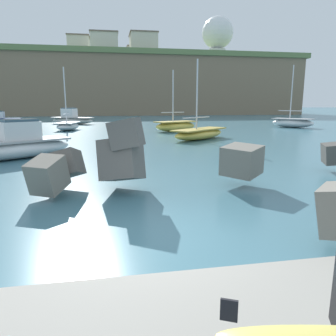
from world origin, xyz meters
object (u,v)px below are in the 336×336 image
(boat_near_centre, at_px, (68,126))
(boat_near_right, at_px, (176,126))
(boat_mid_right, at_px, (293,122))
(station_building_annex, at_px, (104,44))
(boat_far_left, at_px, (0,120))
(station_building_central, at_px, (79,48))
(station_building_east, at_px, (143,45))
(radar_dome, at_px, (218,35))
(boat_near_left, at_px, (13,146))
(boat_mid_centre, at_px, (72,119))
(boat_mid_left, at_px, (199,133))
(station_building_west, at_px, (135,56))

(boat_near_centre, xyz_separation_m, boat_near_right, (10.91, -3.48, 0.08))
(boat_mid_right, xyz_separation_m, station_building_annex, (-21.83, 51.60, 16.84))
(boat_near_right, relative_size, boat_far_left, 1.06)
(station_building_central, bearing_deg, boat_far_left, -98.67)
(boat_near_centre, distance_m, boat_mid_right, 25.56)
(station_building_central, bearing_deg, station_building_east, -22.75)
(radar_dome, bearing_deg, boat_mid_right, -99.62)
(boat_near_left, distance_m, boat_far_left, 32.33)
(boat_mid_centre, height_order, radar_dome, radar_dome)
(boat_mid_left, bearing_deg, radar_dome, 70.38)
(boat_far_left, bearing_deg, station_building_central, 81.33)
(boat_near_left, xyz_separation_m, boat_mid_right, (26.07, 17.19, -0.07))
(boat_near_left, xyz_separation_m, boat_near_right, (11.43, 14.36, -0.09))
(station_building_east, bearing_deg, boat_near_centre, -104.48)
(boat_near_left, relative_size, boat_near_right, 1.03)
(boat_mid_right, height_order, boat_far_left, boat_mid_right)
(boat_near_centre, xyz_separation_m, station_building_central, (-3.27, 60.78, 17.44))
(radar_dome, bearing_deg, boat_mid_left, -109.62)
(station_building_west, distance_m, station_building_annex, 20.57)
(boat_mid_right, height_order, station_building_annex, station_building_annex)
(boat_near_centre, relative_size, station_building_annex, 0.78)
(boat_mid_centre, xyz_separation_m, station_building_central, (-2.57, 50.49, 17.23))
(station_building_east, bearing_deg, boat_near_right, -92.94)
(radar_dome, distance_m, station_building_central, 38.91)
(boat_mid_right, height_order, station_building_central, station_building_central)
(boat_mid_centre, bearing_deg, station_building_west, 77.22)
(boat_near_centre, height_order, boat_near_right, boat_near_centre)
(boat_near_centre, xyz_separation_m, radar_dome, (35.16, 56.07, 21.27))
(boat_far_left, height_order, station_building_annex, station_building_annex)
(boat_near_left, relative_size, boat_mid_right, 0.86)
(station_building_west, bearing_deg, station_building_central, -151.53)
(radar_dome, relative_size, station_building_west, 1.61)
(boat_mid_left, xyz_separation_m, boat_far_left, (-21.86, 23.80, 0.09))
(boat_near_right, relative_size, station_building_central, 0.83)
(boat_near_centre, xyz_separation_m, station_building_east, (13.85, 53.60, 17.39))
(boat_mid_centre, distance_m, station_building_east, 48.81)
(boat_mid_left, height_order, station_building_east, station_building_east)
(boat_mid_right, distance_m, radar_dome, 61.30)
(boat_near_centre, distance_m, station_building_west, 72.62)
(boat_near_right, relative_size, station_building_east, 0.76)
(boat_near_right, xyz_separation_m, boat_mid_centre, (-11.61, 13.77, 0.13))
(boat_near_centre, bearing_deg, boat_near_left, -91.66)
(boat_near_left, height_order, boat_mid_right, boat_mid_right)
(radar_dome, xyz_separation_m, station_building_annex, (-31.44, -5.11, -4.33))
(boat_mid_centre, distance_m, radar_dome, 61.85)
(boat_mid_left, bearing_deg, boat_near_left, -149.62)
(boat_mid_left, relative_size, station_building_east, 0.77)
(boat_mid_centre, bearing_deg, boat_near_left, -89.63)
(boat_near_right, height_order, boat_far_left, boat_near_right)
(boat_mid_left, distance_m, boat_mid_right, 17.57)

